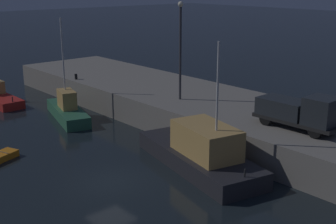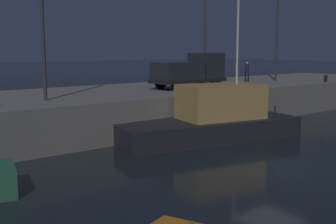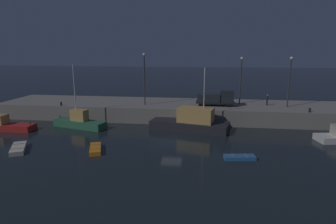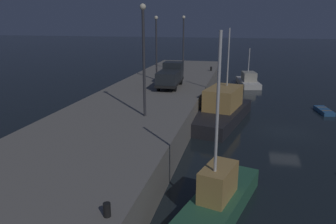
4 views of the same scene
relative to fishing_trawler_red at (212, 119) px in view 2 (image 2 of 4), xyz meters
The scene contains 9 objects.
ground_plane 6.33m from the fishing_trawler_red, 109.96° to the right, with size 320.00×320.00×0.00m, color black.
pier_quay 7.50m from the fishing_trawler_red, 106.45° to the left, with size 59.54×10.30×2.36m.
fishing_trawler_red is the anchor object (origin of this frame).
lamp_post_west 11.05m from the fishing_trawler_red, 146.22° to the left, with size 0.44×0.44×8.07m.
lamp_post_east 12.43m from the fishing_trawler_red, 48.51° to the left, with size 0.44×0.44×7.47m.
lamp_post_central 16.63m from the fishing_trawler_red, 24.00° to the left, with size 0.44×0.44×7.57m.
utility_truck 7.17m from the fishing_trawler_red, 58.53° to the left, with size 5.97×2.20×2.51m.
dockworker 13.75m from the fishing_trawler_red, 32.35° to the left, with size 0.33×0.45×1.70m.
bollard_west 16.60m from the fishing_trawler_red, ahead, with size 0.28×0.28×0.59m, color black.
Camera 2 is at (-15.35, -11.51, 5.15)m, focal length 46.18 mm.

